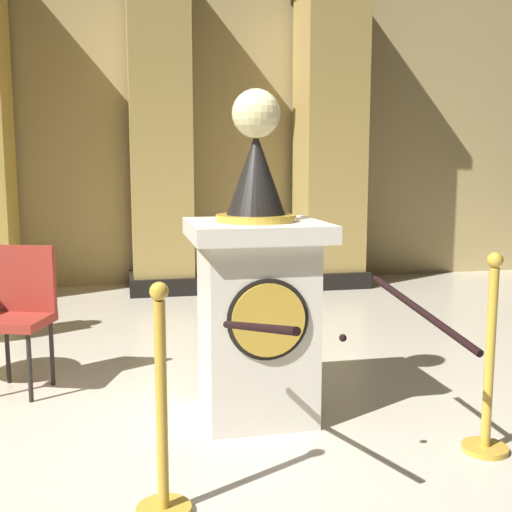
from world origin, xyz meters
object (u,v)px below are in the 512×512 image
object	(u,v)px
stanchion_near	(162,435)
cafe_chair_red	(21,305)
pedestal_clock	(256,294)
stanchion_far	(488,383)

from	to	relation	value
stanchion_near	cafe_chair_red	size ratio (longest dim) A/B	1.06
cafe_chair_red	stanchion_near	bearing A→B (deg)	-65.18
pedestal_clock	stanchion_far	distance (m)	1.36
pedestal_clock	stanchion_near	xyz separation A→B (m)	(-0.62, -0.99, -0.39)
pedestal_clock	stanchion_far	xyz separation A→B (m)	(1.08, -0.73, -0.37)
pedestal_clock	stanchion_far	world-z (taller)	pedestal_clock
pedestal_clock	cafe_chair_red	xyz separation A→B (m)	(-1.43, 0.77, -0.17)
stanchion_far	cafe_chair_red	size ratio (longest dim) A/B	1.11
stanchion_far	pedestal_clock	bearing A→B (deg)	145.86
stanchion_near	pedestal_clock	bearing A→B (deg)	58.10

